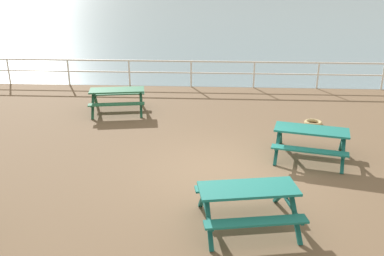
{
  "coord_description": "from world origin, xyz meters",
  "views": [
    {
      "loc": [
        -0.25,
        -8.97,
        4.45
      ],
      "look_at": [
        -0.83,
        0.75,
        0.8
      ],
      "focal_mm": 39.08,
      "sensor_mm": 36.0,
      "label": 1
    }
  ],
  "objects": [
    {
      "name": "picnic_table_mid_centre",
      "position": [
        0.37,
        -2.2,
        0.58
      ],
      "size": [
        2.03,
        1.8,
        0.8
      ],
      "rotation": [
        0.0,
        0.0,
        0.17
      ],
      "color": "#1E7A70",
      "rests_on": "ground"
    },
    {
      "name": "ground_plane",
      "position": [
        0.0,
        0.0,
        -0.1
      ],
      "size": [
        30.0,
        24.0,
        0.2
      ],
      "primitive_type": "cube",
      "color": "brown"
    },
    {
      "name": "sea_band",
      "position": [
        0.0,
        52.75,
        0.0
      ],
      "size": [
        142.0,
        90.0,
        0.01
      ],
      "primitive_type": "cube",
      "color": "gray",
      "rests_on": "ground"
    },
    {
      "name": "rope_coil",
      "position": [
        2.79,
        3.42,
        0.06
      ],
      "size": [
        0.55,
        0.55,
        0.11
      ],
      "primitive_type": "torus",
      "color": "tan",
      "rests_on": "ground"
    },
    {
      "name": "seaward_railing",
      "position": [
        0.0,
        7.75,
        0.77
      ],
      "size": [
        23.07,
        0.07,
        1.08
      ],
      "color": "white",
      "rests_on": "ground"
    },
    {
      "name": "picnic_table_near_left",
      "position": [
        2.15,
        0.92,
        0.58
      ],
      "size": [
        2.1,
        1.89,
        0.8
      ],
      "rotation": [
        0.0,
        0.0,
        -0.24
      ],
      "color": "#1E7A70",
      "rests_on": "ground"
    },
    {
      "name": "picnic_table_far_left",
      "position": [
        -3.55,
        4.32,
        0.58
      ],
      "size": [
        2.03,
        1.8,
        0.8
      ],
      "rotation": [
        0.0,
        0.0,
        0.17
      ],
      "color": "#286B47",
      "rests_on": "ground"
    }
  ]
}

